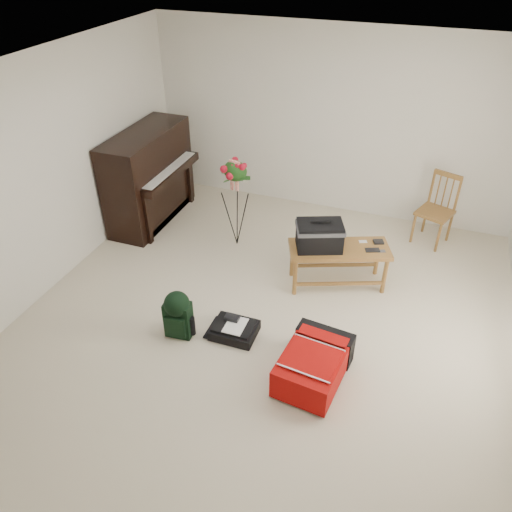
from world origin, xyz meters
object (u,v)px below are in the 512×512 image
at_px(dining_chair, 435,210).
at_px(piano, 150,179).
at_px(black_duffel, 234,329).
at_px(green_backpack, 177,313).
at_px(bench, 326,237).
at_px(red_suitcase, 315,360).
at_px(flower_stand, 236,204).

bearing_deg(dining_chair, piano, -148.03).
xyz_separation_m(piano, dining_chair, (3.69, 0.72, -0.15)).
height_order(black_duffel, green_backpack, green_backpack).
xyz_separation_m(bench, green_backpack, (-1.15, -1.39, -0.31)).
relative_size(piano, black_duffel, 3.30).
height_order(piano, bench, piano).
bearing_deg(bench, piano, 144.80).
relative_size(dining_chair, black_duffel, 2.02).
bearing_deg(green_backpack, red_suitcase, -7.24).
xyz_separation_m(piano, bench, (2.59, -0.62, 0.01)).
bearing_deg(red_suitcase, piano, 150.64).
bearing_deg(piano, flower_stand, -9.67).
distance_m(piano, flower_stand, 1.37).
distance_m(bench, black_duffel, 1.45).
bearing_deg(red_suitcase, bench, 107.12).
bearing_deg(bench, green_backpack, -151.42).
bearing_deg(bench, red_suitcase, -100.96).
bearing_deg(green_backpack, piano, 120.13).
height_order(dining_chair, red_suitcase, dining_chair).
bearing_deg(flower_stand, dining_chair, 36.55).
xyz_separation_m(dining_chair, green_backpack, (-2.26, -2.73, -0.16)).
distance_m(red_suitcase, black_duffel, 0.94).
bearing_deg(green_backpack, dining_chair, 44.99).
bearing_deg(piano, dining_chair, 11.07).
xyz_separation_m(piano, black_duffel, (1.96, -1.82, -0.53)).
bearing_deg(black_duffel, dining_chair, 54.98).
relative_size(red_suitcase, black_duffel, 1.84).
height_order(red_suitcase, flower_stand, flower_stand).
bearing_deg(dining_chair, green_backpack, -108.70).
height_order(bench, flower_stand, flower_stand).
distance_m(piano, bench, 2.66).
relative_size(black_duffel, flower_stand, 0.38).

